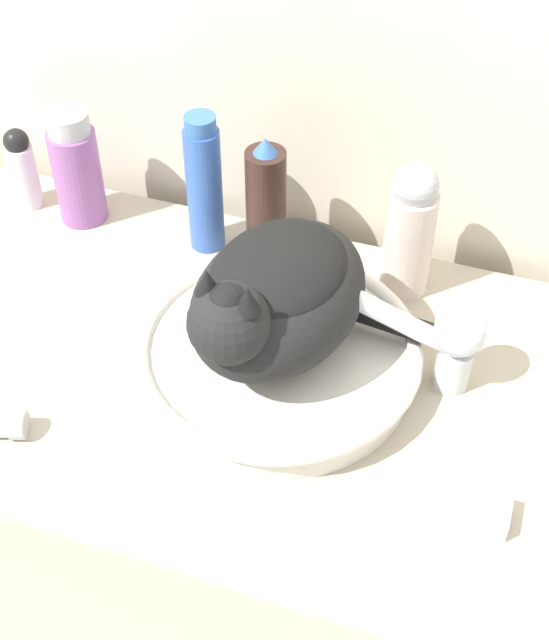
{
  "coord_description": "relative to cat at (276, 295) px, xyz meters",
  "views": [
    {
      "loc": [
        0.27,
        -0.41,
        1.68
      ],
      "look_at": [
        0.04,
        0.28,
        0.96
      ],
      "focal_mm": 50.0,
      "sensor_mm": 36.0,
      "label": 1
    }
  ],
  "objects": [
    {
      "name": "hairspray_can_black",
      "position": [
        -0.09,
        0.21,
        -0.04
      ],
      "size": [
        0.05,
        0.05,
        0.2
      ],
      "color": "#331E19",
      "rests_on": "vanity_counter"
    },
    {
      "name": "vanity_counter",
      "position": [
        -0.04,
        -0.0,
        -0.56
      ],
      "size": [
        1.15,
        0.57,
        0.85
      ],
      "color": "#B2A893",
      "rests_on": "ground_plane"
    },
    {
      "name": "soap_bar",
      "position": [
        0.26,
        -0.12,
        -0.12
      ],
      "size": [
        0.08,
        0.04,
        0.02
      ],
      "color": "silver",
      "rests_on": "vanity_counter"
    },
    {
      "name": "sink_basin",
      "position": [
        0.0,
        0.01,
        -0.11
      ],
      "size": [
        0.35,
        0.35,
        0.05
      ],
      "color": "white",
      "rests_on": "vanity_counter"
    },
    {
      "name": "cat",
      "position": [
        0.0,
        0.0,
        0.0
      ],
      "size": [
        0.32,
        0.28,
        0.18
      ],
      "rotation": [
        0.0,
        0.0,
        4.48
      ],
      "color": "black",
      "rests_on": "sink_basin"
    },
    {
      "name": "deodorant_stick",
      "position": [
        -0.46,
        0.21,
        -0.07
      ],
      "size": [
        0.04,
        0.04,
        0.13
      ],
      "color": "silver",
      "rests_on": "vanity_counter"
    },
    {
      "name": "shampoo_bottle_tall",
      "position": [
        -0.18,
        0.21,
        -0.03
      ],
      "size": [
        0.05,
        0.05,
        0.21
      ],
      "color": "#335BB7",
      "rests_on": "vanity_counter"
    },
    {
      "name": "lotion_bottle_white",
      "position": [
        0.11,
        0.21,
        -0.04
      ],
      "size": [
        0.07,
        0.07,
        0.2
      ],
      "color": "silver",
      "rests_on": "vanity_counter"
    },
    {
      "name": "mouthwash_bottle",
      "position": [
        -0.37,
        0.21,
        -0.05
      ],
      "size": [
        0.07,
        0.07,
        0.18
      ],
      "color": "#93569E",
      "rests_on": "vanity_counter"
    },
    {
      "name": "faucet",
      "position": [
        0.19,
        0.05,
        -0.06
      ],
      "size": [
        0.17,
        0.07,
        0.14
      ],
      "rotation": [
        0.0,
        0.0,
        -2.91
      ],
      "color": "silver",
      "rests_on": "vanity_counter"
    }
  ]
}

